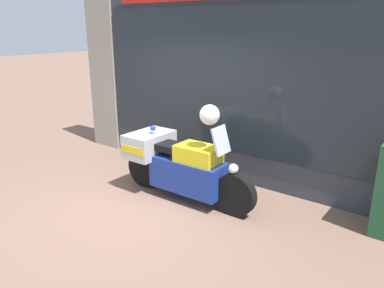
{
  "coord_description": "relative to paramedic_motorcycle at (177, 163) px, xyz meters",
  "views": [
    {
      "loc": [
        3.72,
        -3.48,
        2.59
      ],
      "look_at": [
        0.17,
        1.21,
        0.72
      ],
      "focal_mm": 35.0,
      "sensor_mm": 36.0,
      "label": 1
    }
  ],
  "objects": [
    {
      "name": "paramedic_motorcycle",
      "position": [
        0.0,
        0.0,
        0.0
      ],
      "size": [
        2.37,
        0.8,
        1.26
      ],
      "rotation": [
        0.0,
        0.0,
        0.01
      ],
      "color": "black",
      "rests_on": "ground"
    },
    {
      "name": "window_display",
      "position": [
        0.05,
        1.32,
        -0.09
      ],
      "size": [
        4.88,
        0.3,
        1.97
      ],
      "color": "slate",
      "rests_on": "ground"
    },
    {
      "name": "shop_building",
      "position": [
        -0.63,
        1.29,
        1.14
      ],
      "size": [
        6.09,
        0.55,
        3.37
      ],
      "color": "#333842",
      "rests_on": "ground"
    },
    {
      "name": "ground_plane",
      "position": [
        -0.26,
        -0.71,
        -0.56
      ],
      "size": [
        60.0,
        60.0,
        0.0
      ],
      "primitive_type": "plane",
      "color": "#7A5B4C"
    },
    {
      "name": "white_helmet",
      "position": [
        0.59,
        0.01,
        0.85
      ],
      "size": [
        0.29,
        0.29,
        0.29
      ],
      "primitive_type": "sphere",
      "color": "white",
      "rests_on": "paramedic_motorcycle"
    }
  ]
}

